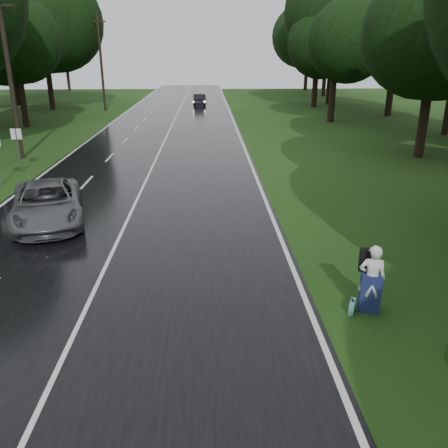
{
  "coord_description": "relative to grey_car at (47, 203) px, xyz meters",
  "views": [
    {
      "loc": [
        3.2,
        -9.24,
        6.28
      ],
      "look_at": [
        3.72,
        4.72,
        1.1
      ],
      "focal_mm": 37.08,
      "sensor_mm": 36.0,
      "label": 1
    }
  ],
  "objects": [
    {
      "name": "ground",
      "position": [
        3.04,
        -8.05,
        -0.81
      ],
      "size": [
        160.0,
        160.0,
        0.0
      ],
      "primitive_type": "plane",
      "color": "#214414",
      "rests_on": "ground"
    },
    {
      "name": "road",
      "position": [
        3.04,
        11.95,
        -0.79
      ],
      "size": [
        12.0,
        140.0,
        0.04
      ],
      "primitive_type": "cube",
      "color": "black",
      "rests_on": "ground"
    },
    {
      "name": "lane_center",
      "position": [
        3.04,
        11.95,
        -0.76
      ],
      "size": [
        0.12,
        140.0,
        0.01
      ],
      "primitive_type": "cube",
      "color": "silver",
      "rests_on": "road"
    },
    {
      "name": "grey_car",
      "position": [
        0.0,
        0.0,
        0.0
      ],
      "size": [
        4.02,
        6.01,
        1.53
      ],
      "primitive_type": "imported",
      "rotation": [
        0.0,
        0.0,
        0.29
      ],
      "color": "#56585C",
      "rests_on": "road"
    },
    {
      "name": "far_car",
      "position": [
        5.32,
        43.25,
        -0.08
      ],
      "size": [
        1.75,
        4.28,
        1.38
      ],
      "primitive_type": "imported",
      "rotation": [
        0.0,
        0.0,
        3.21
      ],
      "color": "black",
      "rests_on": "road"
    },
    {
      "name": "hitchhiker",
      "position": [
        10.36,
        -6.96,
        0.05
      ],
      "size": [
        0.75,
        0.71,
        1.84
      ],
      "color": "silver",
      "rests_on": "ground"
    },
    {
      "name": "suitcase",
      "position": [
        9.92,
        -7.01,
        -0.65
      ],
      "size": [
        0.3,
        0.45,
        0.31
      ],
      "primitive_type": "cube",
      "rotation": [
        0.0,
        0.0,
        5.85
      ],
      "color": "teal",
      "rests_on": "ground"
    },
    {
      "name": "utility_pole_mid",
      "position": [
        -5.46,
        12.02,
        -0.81
      ],
      "size": [
        1.8,
        0.28,
        9.79
      ],
      "primitive_type": null,
      "color": "black",
      "rests_on": "ground"
    },
    {
      "name": "utility_pole_far",
      "position": [
        -5.46,
        37.8,
        -0.81
      ],
      "size": [
        1.8,
        0.28,
        10.52
      ],
      "primitive_type": null,
      "color": "black",
      "rests_on": "ground"
    },
    {
      "name": "road_sign_a",
      "position": [
        -4.16,
        5.62,
        -0.81
      ],
      "size": [
        0.62,
        0.1,
        2.6
      ],
      "primitive_type": null,
      "color": "white",
      "rests_on": "ground"
    },
    {
      "name": "road_sign_b",
      "position": [
        -4.16,
        8.41,
        -0.81
      ],
      "size": [
        0.58,
        0.1,
        2.42
      ],
      "primitive_type": null,
      "color": "white",
      "rests_on": "ground"
    },
    {
      "name": "tree_left_e",
      "position": [
        -10.02,
        25.48,
        -0.81
      ],
      "size": [
        8.68,
        8.68,
        13.56
      ],
      "primitive_type": null,
      "color": "black",
      "rests_on": "ground"
    },
    {
      "name": "tree_left_f",
      "position": [
        -11.95,
        39.38,
        -0.81
      ],
      "size": [
        10.37,
        10.37,
        16.21
      ],
      "primitive_type": null,
      "color": "black",
      "rests_on": "ground"
    },
    {
      "name": "tree_right_d",
      "position": [
        19.79,
        11.57,
        -0.81
      ],
      "size": [
        8.64,
        8.64,
        13.5
      ],
      "primitive_type": null,
      "color": "black",
      "rests_on": "ground"
    },
    {
      "name": "tree_right_e",
      "position": [
        18.23,
        27.81,
        -0.81
      ],
      "size": [
        8.53,
        8.53,
        13.32
      ],
      "primitive_type": null,
      "color": "black",
      "rests_on": "ground"
    },
    {
      "name": "tree_right_f",
      "position": [
        19.45,
        40.68,
        -0.81
      ],
      "size": [
        8.19,
        8.19,
        12.8
      ],
      "primitive_type": null,
      "color": "black",
      "rests_on": "ground"
    }
  ]
}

